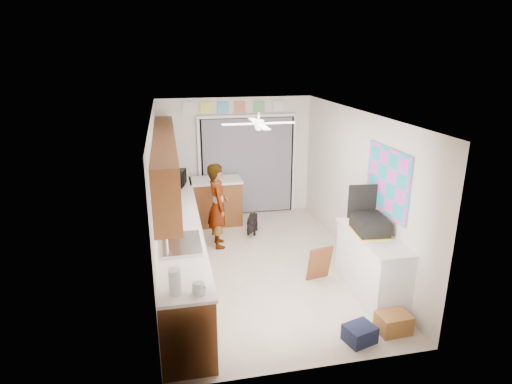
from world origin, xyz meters
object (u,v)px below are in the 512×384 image
suitcase (370,225)px  navy_crate (360,334)px  cup (201,291)px  cardboard_box (393,323)px  dog (252,224)px  man (218,206)px  microwave (176,178)px  paper_towel_roll (175,282)px

suitcase → navy_crate: (-0.57, -1.06, -0.95)m
suitcase → cup: bearing=-149.7°
cardboard_box → navy_crate: (-0.50, -0.10, -0.02)m
suitcase → dog: size_ratio=1.12×
suitcase → man: bearing=138.7°
microwave → navy_crate: 4.52m
navy_crate → cardboard_box: bearing=10.8°
suitcase → man: size_ratio=0.36×
cup → navy_crate: bearing=2.5°
microwave → man: 1.13m
navy_crate → dog: size_ratio=0.71×
navy_crate → paper_towel_roll: bearing=-179.6°
cardboard_box → man: 3.56m
cardboard_box → dog: 3.60m
cup → microwave: bearing=92.0°
paper_towel_roll → cardboard_box: size_ratio=0.72×
suitcase → dog: bearing=121.3°
cardboard_box → paper_towel_roll: bearing=-177.6°
cardboard_box → navy_crate: bearing=-169.2°
dog → suitcase: bearing=-43.8°
microwave → cup: microwave is taller
microwave → man: bearing=-129.4°
microwave → cardboard_box: (2.53, -3.82, -0.95)m
man → dog: size_ratio=3.13×
cup → man: (0.55, 3.16, -0.21)m
man → cardboard_box: bearing=-149.9°
microwave → suitcase: size_ratio=0.91×
man → suitcase: bearing=-138.1°
cup → suitcase: 2.72m
paper_towel_roll → dog: 3.95m
suitcase → dog: (-1.19, 2.45, -0.86)m
navy_crate → man: bearing=113.5°
suitcase → microwave: bearing=137.7°
man → dog: (0.71, 0.43, -0.58)m
microwave → paper_towel_roll: 3.93m
microwave → navy_crate: size_ratio=1.44×
microwave → cardboard_box: microwave is taller
man → dog: man is taller
man → dog: 1.02m
man → cup: bearing=168.6°
paper_towel_roll → microwave: bearing=88.2°
dog → cup: bearing=-89.2°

